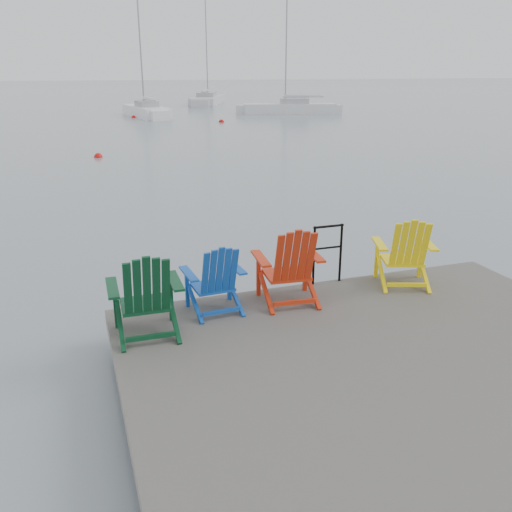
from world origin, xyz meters
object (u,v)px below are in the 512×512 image
object	(u,v)px
sailboat_near	(146,112)
chair_green	(146,294)
sailboat_mid	(207,101)
chair_yellow	(406,251)
buoy_c	(221,122)
buoy_d	(133,117)
chair_red	(290,265)
sailboat_far	(290,109)
handrail	(328,248)
buoy_a	(98,157)
chair_blue	(215,278)

from	to	relation	value
sailboat_near	chair_green	bearing A→B (deg)	-105.36
sailboat_mid	chair_yellow	bearing A→B (deg)	-79.13
buoy_c	buoy_d	size ratio (longest dim) A/B	1.20
chair_red	sailboat_far	distance (m)	41.22
chair_yellow	sailboat_near	distance (m)	38.56
chair_green	buoy_d	world-z (taller)	chair_green
handrail	chair_yellow	world-z (taller)	chair_yellow
sailboat_near	sailboat_far	bearing A→B (deg)	-9.47
sailboat_near	sailboat_mid	distance (m)	17.25
chair_red	buoy_c	size ratio (longest dim) A/B	2.75
sailboat_near	sailboat_mid	xyz separation A→B (m)	(8.77, 14.86, -0.00)
sailboat_mid	buoy_a	size ratio (longest dim) A/B	36.58
handrail	chair_red	world-z (taller)	chair_red
buoy_d	sailboat_near	bearing A→B (deg)	24.58
buoy_c	buoy_d	distance (m)	8.24
chair_yellow	sailboat_far	size ratio (longest dim) A/B	0.10
chair_green	buoy_a	size ratio (longest dim) A/B	2.94
handrail	buoy_a	distance (m)	17.52
sailboat_mid	buoy_c	xyz separation A→B (m)	(-4.40, -21.53, -0.35)
sailboat_near	buoy_d	distance (m)	1.23
chair_blue	chair_red	bearing A→B (deg)	-5.70
chair_green	chair_blue	distance (m)	1.04
sailboat_mid	sailboat_far	xyz separation A→B (m)	(3.44, -15.32, 0.00)
sailboat_mid	buoy_d	distance (m)	18.23
buoy_c	chair_red	bearing A→B (deg)	-103.89
buoy_d	chair_yellow	bearing A→B (deg)	-90.91
chair_red	sailboat_mid	world-z (taller)	sailboat_mid
chair_green	sailboat_mid	bearing A→B (deg)	76.47
handrail	sailboat_mid	bearing A→B (deg)	77.77
chair_red	sailboat_far	xyz separation A→B (m)	(15.72, 38.09, -0.70)
chair_yellow	sailboat_near	world-z (taller)	sailboat_near
chair_blue	chair_red	world-z (taller)	chair_red
buoy_c	sailboat_far	bearing A→B (deg)	38.42
chair_green	chair_yellow	world-z (taller)	chair_green
chair_yellow	buoy_c	distance (m)	32.43
chair_red	buoy_d	bearing A→B (deg)	91.70
chair_yellow	buoy_a	xyz separation A→B (m)	(-3.32, 17.82, -1.04)
sailboat_mid	sailboat_far	world-z (taller)	sailboat_mid
chair_green	buoy_a	bearing A→B (deg)	89.74
sailboat_far	buoy_a	xyz separation A→B (m)	(-17.20, -20.24, -0.36)
chair_green	sailboat_far	bearing A→B (deg)	66.60
chair_blue	sailboat_far	bearing A→B (deg)	62.68
buoy_c	handrail	bearing A→B (deg)	-102.70
buoy_a	chair_green	bearing A→B (deg)	-91.58
sailboat_near	buoy_c	xyz separation A→B (m)	(4.37, -6.68, -0.36)
chair_red	sailboat_mid	size ratio (longest dim) A/B	0.08
chair_red	buoy_d	size ratio (longest dim) A/B	3.30
buoy_d	chair_blue	bearing A→B (deg)	-95.22
handrail	sailboat_far	xyz separation A→B (m)	(14.91, 37.58, -0.69)
chair_blue	buoy_d	xyz separation A→B (m)	(3.48, 38.03, -0.98)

